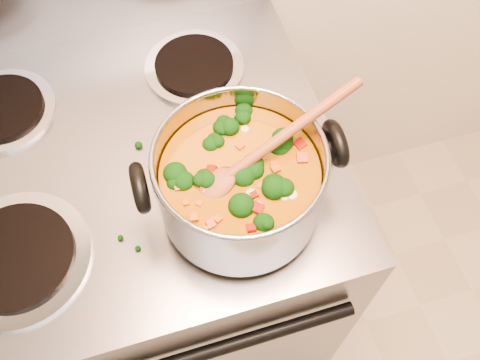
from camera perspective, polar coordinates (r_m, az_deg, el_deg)
The scene contains 4 objects.
electric_range at distance 1.35m, azimuth -9.33°, elevation -7.62°, with size 0.76×0.69×1.08m.
stockpot at distance 0.81m, azimuth -0.04°, elevation -0.29°, with size 0.31×0.26×0.15m.
wooden_spoon at distance 0.77m, azimuth 1.26°, elevation 2.27°, with size 0.29×0.11×0.10m.
cooktop_crumbs at distance 0.88m, azimuth -4.38°, elevation -2.48°, with size 0.33×0.30×0.01m.
Camera 1 is at (0.04, 0.61, 1.70)m, focal length 40.00 mm.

